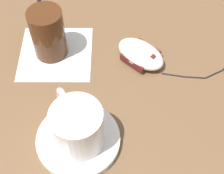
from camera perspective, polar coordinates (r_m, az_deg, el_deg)
ground_plane at (r=0.66m, az=-9.59°, el=4.16°), size 3.00×3.00×0.00m
saucer at (r=0.55m, az=-5.61°, el=-8.70°), size 0.13×0.13×0.01m
coffee_cup at (r=0.51m, az=-5.88°, el=-6.50°), size 0.10×0.09×0.07m
computer_mouse at (r=0.64m, az=4.81°, el=5.51°), size 0.11×0.08×0.03m
mouse_cable at (r=0.67m, az=17.44°, el=3.42°), size 0.17×0.15×0.00m
napkin_under_glass at (r=0.67m, az=-9.32°, el=5.53°), size 0.18×0.18×0.00m
drinking_glass at (r=0.64m, az=-10.60°, el=8.77°), size 0.06×0.06×0.10m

